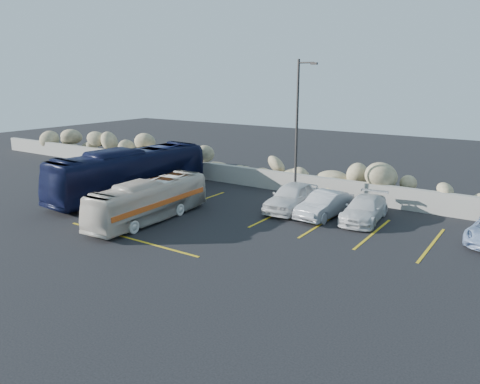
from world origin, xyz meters
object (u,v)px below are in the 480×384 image
Objects in this scene: lamppost at (298,129)px; car_b at (324,205)px; tour_coach at (130,173)px; vintage_bus at (149,201)px; car_c at (364,209)px; car_a at (292,197)px.

lamppost is 2.02× the size of car_b.
tour_coach is at bearing -161.71° from car_b.
vintage_bus is 5.32m from tour_coach.
vintage_bus is 10.86m from car_c.
lamppost is 4.52m from car_b.
car_c is at bearing 2.36° from car_a.
car_c is at bearing 17.45° from tour_coach.
vintage_bus is at bearing -134.75° from car_a.
car_c is at bearing 20.22° from car_b.
lamppost is at bearing 52.72° from vintage_bus.
vintage_bus is 8.98m from car_b.
car_a is at bearing 45.60° from vintage_bus.
car_b is 2.01m from car_c.
car_c is (3.92, 0.35, -0.14)m from car_a.
lamppost reaches higher than car_a.
tour_coach reaches higher than car_c.
car_a is 1.99m from car_b.
lamppost is at bearing 27.45° from tour_coach.
tour_coach is (-9.19, -3.90, -2.84)m from lamppost.
car_a is (0.36, -1.14, -3.55)m from lamppost.
car_a is at bearing -179.06° from car_b.
car_b is at bearing -29.10° from lamppost.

